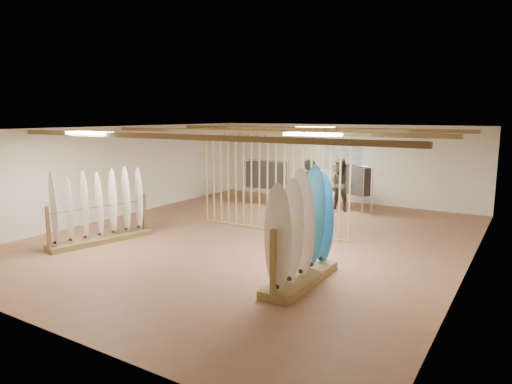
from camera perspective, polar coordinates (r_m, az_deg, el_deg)
The scene contains 16 objects.
floor at distance 11.86m, azimuth -0.00°, elevation -5.73°, with size 12.00×12.00×0.00m, color #946447.
ceiling at distance 11.44m, azimuth -0.00°, elevation 7.93°, with size 12.00×12.00×0.00m, color gray.
wall_back at distance 16.93m, azimuth 10.77°, elevation 3.56°, with size 12.00×12.00×0.00m, color white.
wall_front at distance 7.29m, azimuth -25.79°, elevation -5.16°, with size 12.00×12.00×0.00m, color white.
wall_left at distance 14.80m, azimuth -16.71°, elevation 2.47°, with size 12.00×12.00×0.00m, color white.
wall_right at distance 9.93m, azimuth 25.36°, elevation -1.40°, with size 12.00×12.00×0.00m, color white.
ceiling_slats at distance 11.44m, azimuth -0.00°, elevation 7.52°, with size 9.50×6.12×0.10m, color olive.
light_panels at distance 11.44m, azimuth -0.00°, elevation 7.62°, with size 1.20×0.35×0.06m, color white.
bamboo_partition at distance 12.25m, azimuth 1.97°, elevation 1.45°, with size 4.45×0.05×2.78m.
poster at distance 16.89m, azimuth 10.77°, elevation 4.23°, with size 1.40×0.03×0.90m, color #3773C2.
rack_left at distance 11.93m, azimuth -18.94°, elevation -3.09°, with size 1.11×2.63×1.81m.
rack_right at distance 8.59m, azimuth 5.69°, elevation -6.74°, with size 0.59×2.24×2.13m.
clothing_rack_a at distance 16.02m, azimuth 1.29°, elevation 2.15°, with size 1.51×0.52×1.62m.
clothing_rack_b at distance 15.25m, azimuth 11.79°, elevation 1.48°, with size 1.40×0.90×1.58m.
shopper_a at distance 13.56m, azimuth 6.78°, elevation 0.72°, with size 0.77×0.52×2.12m, color #23252A.
shopper_b at distance 15.17m, azimuth 10.56°, elevation 1.29°, with size 0.95×0.74×1.96m, color #3C382E.
Camera 1 is at (6.02, -9.72, 3.14)m, focal length 32.00 mm.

